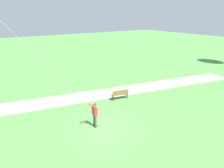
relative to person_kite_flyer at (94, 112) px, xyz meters
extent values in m
plane|color=#569947|center=(0.52, 0.41, -1.05)|extent=(120.00, 120.00, 0.00)
cube|color=#B7AD99|center=(-4.72, 2.41, -1.04)|extent=(8.73, 31.84, 0.02)
cube|color=#232328|center=(0.12, 0.01, -1.02)|extent=(0.12, 0.25, 0.06)
cylinder|color=slate|center=(0.12, 0.03, -0.60)|extent=(0.14, 0.14, 0.82)
cube|color=#232328|center=(-0.12, 0.00, -1.02)|extent=(0.12, 0.25, 0.06)
cylinder|color=slate|center=(-0.12, 0.02, -0.60)|extent=(0.14, 0.14, 0.82)
cube|color=red|center=(0.00, 0.02, 0.11)|extent=(0.41, 0.24, 0.60)
sphere|color=#996B4C|center=(0.00, 0.02, 0.57)|extent=(0.22, 0.22, 0.22)
ellipsoid|color=black|center=(0.00, 0.04, 0.61)|extent=(0.23, 0.23, 0.13)
cylinder|color=red|center=(0.10, -0.19, 0.56)|extent=(0.33, 0.54, 0.43)
cylinder|color=red|center=(-0.08, -0.20, 0.56)|extent=(0.37, 0.52, 0.43)
sphere|color=#996B4C|center=(0.02, -0.36, 0.69)|extent=(0.10, 0.10, 0.10)
pyramid|color=red|center=(0.31, -4.37, 6.30)|extent=(1.29, 0.92, 0.37)
cylinder|color=silver|center=(0.12, -2.50, 3.34)|extent=(0.22, 4.29, 5.30)
cube|color=olive|center=(-2.75, 4.05, -0.60)|extent=(0.73, 1.56, 0.05)
cube|color=olive|center=(-2.56, 4.01, -0.37)|extent=(0.34, 1.48, 0.40)
cube|color=#2D2D33|center=(-3.04, 3.42, -0.82)|extent=(0.07, 0.07, 0.45)
cube|color=#2D2D33|center=(-2.73, 3.36, -0.82)|extent=(0.07, 0.07, 0.45)
cube|color=#2D2D33|center=(-2.77, 4.74, -0.82)|extent=(0.07, 0.07, 0.45)
cube|color=#2D2D33|center=(-2.46, 4.67, -0.82)|extent=(0.07, 0.07, 0.45)
camera|label=1|loc=(10.22, -5.43, 6.14)|focal=31.54mm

